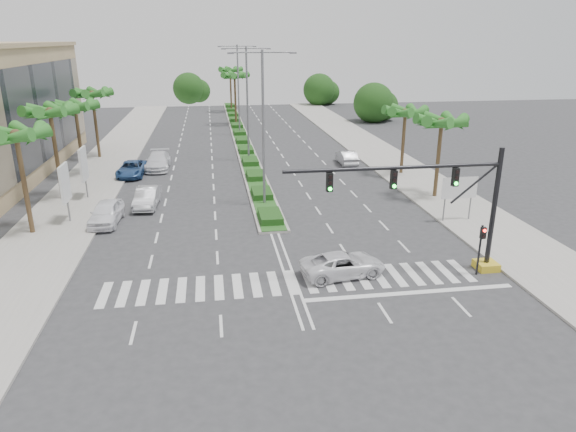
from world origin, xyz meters
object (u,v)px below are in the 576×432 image
object	(u,v)px
car_parked_d	(158,161)
car_parked_c	(132,169)
car_parked_b	(147,197)
car_right	(347,158)
car_crossing	(343,264)
car_parked_a	(106,213)

from	to	relation	value
car_parked_d	car_parked_c	bearing A→B (deg)	-131.03
car_parked_b	car_parked_c	bearing A→B (deg)	107.16
car_parked_b	car_parked_d	bearing A→B (deg)	94.30
car_parked_d	car_right	distance (m)	19.74
car_parked_b	car_crossing	world-z (taller)	car_parked_b
car_crossing	car_right	distance (m)	27.35
car_parked_a	car_right	distance (m)	26.84
car_parked_b	car_right	distance (m)	22.78
car_parked_c	car_right	distance (m)	22.06
car_crossing	car_parked_b	bearing A→B (deg)	31.39
car_parked_a	car_right	world-z (taller)	car_parked_a
car_parked_a	car_right	size ratio (longest dim) A/B	1.06
car_parked_a	car_parked_d	world-z (taller)	car_parked_d
car_parked_a	car_parked_d	xyz separation A→B (m)	(2.29, 16.34, 0.01)
car_parked_b	car_parked_d	xyz separation A→B (m)	(-0.22, 12.74, 0.06)
car_parked_d	car_crossing	xyz separation A→B (m)	(12.52, -27.36, -0.15)
car_parked_a	car_crossing	size ratio (longest dim) A/B	0.99
car_right	car_crossing	bearing A→B (deg)	75.76
car_parked_c	car_parked_d	xyz separation A→B (m)	(2.29, 2.57, 0.11)
car_parked_d	car_right	size ratio (longest dim) A/B	1.26
car_parked_d	car_right	world-z (taller)	car_parked_d
car_crossing	car_right	size ratio (longest dim) A/B	1.07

